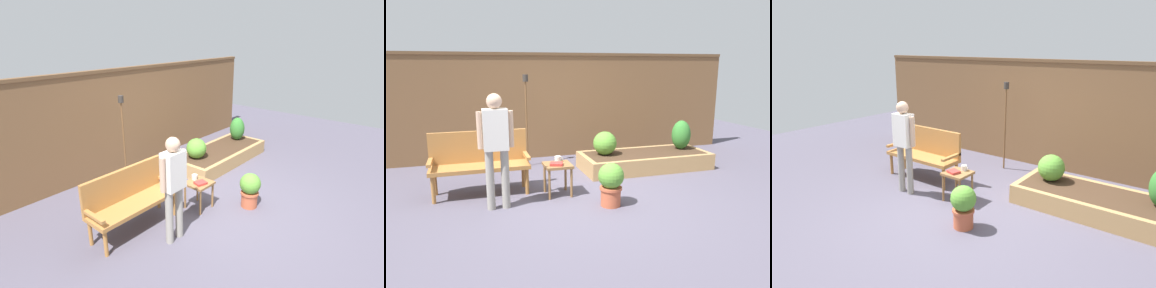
{
  "view_description": "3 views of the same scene",
  "coord_description": "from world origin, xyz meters",
  "views": [
    {
      "loc": [
        -3.93,
        -2.69,
        2.83
      ],
      "look_at": [
        0.42,
        1.0,
        0.78
      ],
      "focal_mm": 29.08,
      "sensor_mm": 36.0,
      "label": 1
    },
    {
      "loc": [
        -1.54,
        -4.78,
        1.91
      ],
      "look_at": [
        0.19,
        0.8,
        0.63
      ],
      "focal_mm": 33.83,
      "sensor_mm": 36.0,
      "label": 2
    },
    {
      "loc": [
        2.85,
        -3.77,
        2.43
      ],
      "look_at": [
        -0.24,
        0.32,
        0.94
      ],
      "focal_mm": 32.12,
      "sensor_mm": 36.0,
      "label": 3
    }
  ],
  "objects": [
    {
      "name": "person_by_bench",
      "position": [
        -1.2,
        -0.04,
        0.93
      ],
      "size": [
        0.47,
        0.2,
        1.56
      ],
      "color": "gray",
      "rests_on": "ground_plane"
    },
    {
      "name": "side_table",
      "position": [
        -0.3,
        0.24,
        0.4
      ],
      "size": [
        0.4,
        0.4,
        0.48
      ],
      "color": "olive",
      "rests_on": "ground_plane"
    },
    {
      "name": "ground_plane",
      "position": [
        0.0,
        0.0,
        0.0
      ],
      "size": [
        14.0,
        14.0,
        0.0
      ],
      "primitive_type": "plane",
      "color": "#514C5B"
    },
    {
      "name": "cup_on_table",
      "position": [
        -0.26,
        0.36,
        0.52
      ],
      "size": [
        0.13,
        0.1,
        0.09
      ],
      "color": "silver",
      "rests_on": "side_table"
    },
    {
      "name": "shrub_near_bench",
      "position": [
        0.84,
        1.24,
        0.51
      ],
      "size": [
        0.43,
        0.43,
        0.43
      ],
      "color": "brown",
      "rests_on": "raised_planter_bed"
    },
    {
      "name": "shrub_far_corner",
      "position": [
        2.43,
        1.24,
        0.58
      ],
      "size": [
        0.36,
        0.36,
        0.56
      ],
      "color": "brown",
      "rests_on": "raised_planter_bed"
    },
    {
      "name": "raised_planter_bed",
      "position": [
        1.61,
        1.16,
        0.15
      ],
      "size": [
        2.4,
        1.0,
        0.3
      ],
      "color": "#AD8451",
      "rests_on": "ground_plane"
    },
    {
      "name": "tiki_torch",
      "position": [
        -0.47,
        1.97,
        1.19
      ],
      "size": [
        0.1,
        0.1,
        1.74
      ],
      "color": "brown",
      "rests_on": "ground_plane"
    },
    {
      "name": "garden_bench",
      "position": [
        -1.4,
        0.68,
        0.54
      ],
      "size": [
        1.44,
        0.48,
        0.94
      ],
      "color": "#A87038",
      "rests_on": "ground_plane"
    },
    {
      "name": "potted_boxwood",
      "position": [
        0.29,
        -0.4,
        0.34
      ],
      "size": [
        0.36,
        0.36,
        0.61
      ],
      "color": "#B75638",
      "rests_on": "ground_plane"
    },
    {
      "name": "book_on_table",
      "position": [
        -0.33,
        0.18,
        0.5
      ],
      "size": [
        0.22,
        0.2,
        0.04
      ],
      "primitive_type": "cube",
      "rotation": [
        0.0,
        0.0,
        -0.3
      ],
      "color": "#B2332D",
      "rests_on": "side_table"
    },
    {
      "name": "fence_back",
      "position": [
        0.0,
        2.6,
        1.09
      ],
      "size": [
        8.4,
        0.14,
        2.16
      ],
      "color": "brown",
      "rests_on": "ground_plane"
    }
  ]
}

